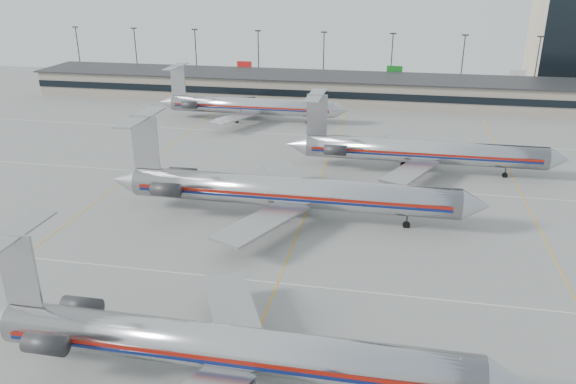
# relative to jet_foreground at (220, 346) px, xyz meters

# --- Properties ---
(ground) EXTENTS (260.00, 260.00, 0.00)m
(ground) POSITION_rel_jet_foreground_xyz_m (1.31, 5.58, -3.38)
(ground) COLOR gray
(ground) RESTS_ON ground
(apron_markings) EXTENTS (160.00, 0.15, 0.02)m
(apron_markings) POSITION_rel_jet_foreground_xyz_m (1.31, 15.58, -3.37)
(apron_markings) COLOR silver
(apron_markings) RESTS_ON ground
(terminal) EXTENTS (162.00, 17.00, 6.25)m
(terminal) POSITION_rel_jet_foreground_xyz_m (1.31, 103.55, -0.22)
(terminal) COLOR gray
(terminal) RESTS_ON ground
(light_mast_row) EXTENTS (163.60, 0.40, 15.28)m
(light_mast_row) POSITION_rel_jet_foreground_xyz_m (1.31, 117.58, 5.21)
(light_mast_row) COLOR #38383D
(light_mast_row) RESTS_ON ground
(jet_foreground) EXTENTS (44.45, 26.17, 11.63)m
(jet_foreground) POSITION_rel_jet_foreground_xyz_m (0.00, 0.00, 0.00)
(jet_foreground) COLOR silver
(jet_foreground) RESTS_ON ground
(jet_second_row) EXTENTS (50.08, 29.49, 13.11)m
(jet_second_row) POSITION_rel_jet_foreground_xyz_m (-1.39, 32.03, 0.43)
(jet_second_row) COLOR silver
(jet_second_row) RESTS_ON ground
(jet_third_row) EXTENTS (44.42, 27.32, 12.15)m
(jet_third_row) POSITION_rel_jet_foreground_xyz_m (16.15, 53.89, 0.15)
(jet_third_row) COLOR silver
(jet_third_row) RESTS_ON ground
(jet_back_row) EXTENTS (42.01, 25.84, 11.49)m
(jet_back_row) POSITION_rel_jet_foreground_xyz_m (-19.04, 80.44, -0.04)
(jet_back_row) COLOR silver
(jet_back_row) RESTS_ON ground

